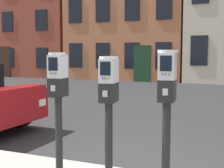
% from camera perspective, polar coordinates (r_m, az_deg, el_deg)
% --- Properties ---
extents(parking_meter_near_kerb, '(0.23, 0.26, 1.53)m').
position_cam_1_polar(parking_meter_near_kerb, '(3.92, -9.74, -1.31)').
color(parking_meter_near_kerb, black).
rests_on(parking_meter_near_kerb, sidewalk_slab).
extents(parking_meter_twin_adjacent, '(0.23, 0.26, 1.48)m').
position_cam_1_polar(parking_meter_twin_adjacent, '(3.61, -0.60, -2.29)').
color(parking_meter_twin_adjacent, black).
rests_on(parking_meter_twin_adjacent, sidewalk_slab).
extents(parking_meter_end_of_row, '(0.23, 0.26, 1.55)m').
position_cam_1_polar(parking_meter_end_of_row, '(3.41, 9.92, -2.04)').
color(parking_meter_end_of_row, black).
rests_on(parking_meter_end_of_row, sidewalk_slab).
extents(townhouse_grey_stucco, '(8.21, 6.14, 9.76)m').
position_cam_1_polar(townhouse_grey_stucco, '(25.43, -13.97, 12.76)').
color(townhouse_grey_stucco, brown).
rests_on(townhouse_grey_stucco, ground_plane).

